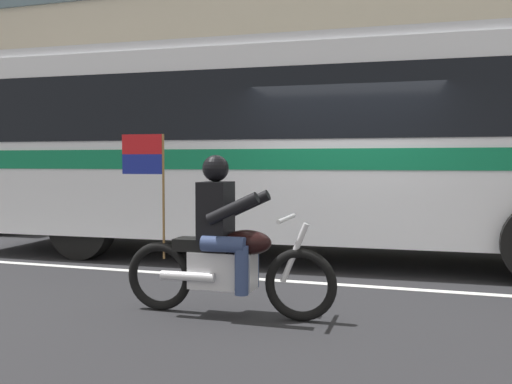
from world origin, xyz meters
TOP-DOWN VIEW (x-y plane):
  - ground_plane at (0.00, 0.00)m, footprint 60.00×60.00m
  - sidewalk_curb at (0.00, 5.10)m, footprint 28.00×3.80m
  - lane_center_stripe at (0.00, -0.60)m, footprint 26.60×0.14m
  - office_building_facade at (0.00, 7.39)m, footprint 28.00×0.89m
  - transit_bus at (-0.63, 1.19)m, footprint 11.10×3.01m
  - motorcycle_with_rider at (-0.80, -2.30)m, footprint 2.20×0.64m
  - fire_hydrant at (2.27, 3.66)m, footprint 0.22×0.30m

SIDE VIEW (x-z plane):
  - ground_plane at x=0.00m, z-range 0.00..0.00m
  - lane_center_stripe at x=0.00m, z-range 0.00..0.01m
  - sidewalk_curb at x=0.00m, z-range 0.00..0.15m
  - fire_hydrant at x=2.27m, z-range 0.14..0.89m
  - motorcycle_with_rider at x=-0.80m, z-range -0.22..1.55m
  - transit_bus at x=-0.63m, z-range 0.27..3.49m
  - office_building_facade at x=0.00m, z-range 0.01..9.79m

